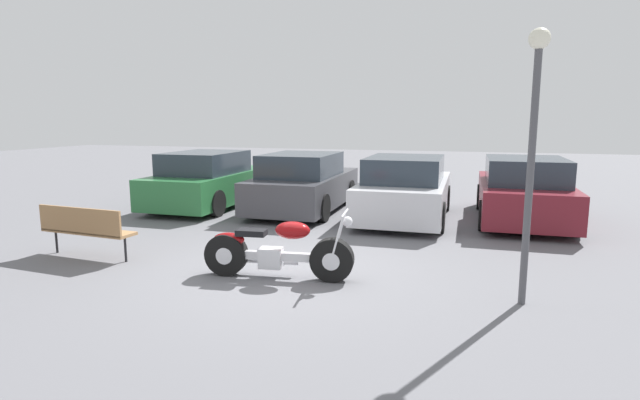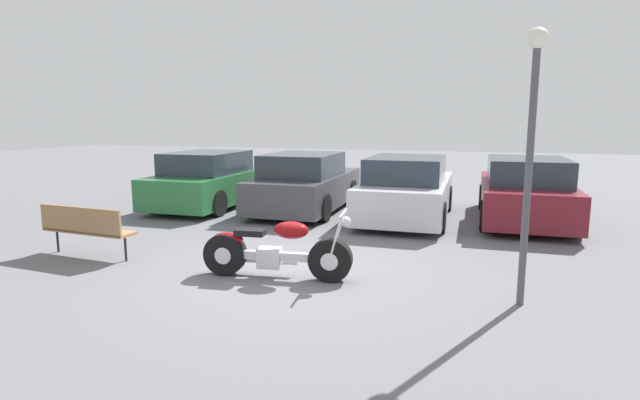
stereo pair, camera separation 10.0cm
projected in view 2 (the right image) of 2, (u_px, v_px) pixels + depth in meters
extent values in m
plane|color=slate|center=(288.00, 271.00, 7.75)|extent=(60.00, 60.00, 0.00)
cylinder|color=black|center=(330.00, 260.00, 7.23)|extent=(0.65, 0.27, 0.64)
cylinder|color=silver|center=(330.00, 260.00, 7.23)|extent=(0.28, 0.25, 0.25)
cylinder|color=black|center=(225.00, 254.00, 7.54)|extent=(0.65, 0.27, 0.64)
cylinder|color=silver|center=(225.00, 254.00, 7.54)|extent=(0.28, 0.25, 0.25)
cube|color=silver|center=(277.00, 256.00, 7.38)|extent=(1.24, 0.24, 0.12)
cube|color=silver|center=(269.00, 258.00, 7.40)|extent=(0.36, 0.27, 0.30)
ellipsoid|color=maroon|center=(291.00, 230.00, 7.27)|extent=(0.55, 0.36, 0.26)
cube|color=black|center=(250.00, 232.00, 7.40)|extent=(0.46, 0.28, 0.09)
ellipsoid|color=maroon|center=(228.00, 239.00, 7.49)|extent=(0.50, 0.25, 0.20)
cylinder|color=silver|center=(336.00, 238.00, 7.07)|extent=(0.22, 0.06, 0.71)
cylinder|color=silver|center=(338.00, 235.00, 7.24)|extent=(0.22, 0.06, 0.71)
cylinder|color=silver|center=(343.00, 213.00, 7.08)|extent=(0.10, 0.62, 0.03)
sphere|color=silver|center=(346.00, 222.00, 7.09)|extent=(0.15, 0.15, 0.15)
cylinder|color=silver|center=(258.00, 260.00, 7.60)|extent=(1.24, 0.21, 0.08)
cube|color=#286B38|center=(212.00, 186.00, 13.47)|extent=(1.87, 4.25, 0.77)
cube|color=#28333D|center=(207.00, 162.00, 13.12)|extent=(1.64, 2.21, 0.56)
cylinder|color=black|center=(209.00, 186.00, 15.00)|extent=(0.20, 0.65, 0.65)
cylinder|color=black|center=(262.00, 189.00, 14.49)|extent=(0.20, 0.65, 0.65)
cylinder|color=black|center=(155.00, 200.00, 12.52)|extent=(0.20, 0.65, 0.65)
cylinder|color=black|center=(218.00, 203.00, 12.01)|extent=(0.20, 0.65, 0.65)
cube|color=#3D3D42|center=(306.00, 189.00, 12.84)|extent=(1.87, 4.25, 0.77)
cube|color=#28333D|center=(303.00, 165.00, 12.50)|extent=(1.64, 2.21, 0.56)
cylinder|color=black|center=(292.00, 189.00, 14.38)|extent=(0.20, 0.65, 0.65)
cylinder|color=black|center=(351.00, 192.00, 13.87)|extent=(0.20, 0.65, 0.65)
cylinder|color=black|center=(254.00, 204.00, 11.89)|extent=(0.20, 0.65, 0.65)
cylinder|color=black|center=(324.00, 208.00, 11.38)|extent=(0.20, 0.65, 0.65)
cube|color=#BCBCC1|center=(407.00, 196.00, 11.76)|extent=(1.87, 4.25, 0.77)
cube|color=#28333D|center=(406.00, 169.00, 11.41)|extent=(1.64, 2.21, 0.56)
cylinder|color=black|center=(380.00, 195.00, 13.29)|extent=(0.20, 0.65, 0.65)
cylinder|color=black|center=(447.00, 198.00, 12.78)|extent=(0.20, 0.65, 0.65)
cylinder|color=black|center=(358.00, 213.00, 10.81)|extent=(0.20, 0.65, 0.65)
cylinder|color=black|center=(441.00, 217.00, 10.30)|extent=(0.20, 0.65, 0.65)
cube|color=maroon|center=(525.00, 198.00, 11.41)|extent=(1.87, 4.25, 0.77)
cube|color=#28333D|center=(528.00, 171.00, 11.06)|extent=(1.64, 2.21, 0.56)
cylinder|color=black|center=(483.00, 197.00, 12.94)|extent=(0.20, 0.65, 0.65)
cylinder|color=black|center=(557.00, 200.00, 12.43)|extent=(0.20, 0.65, 0.65)
cylinder|color=black|center=(485.00, 216.00, 10.46)|extent=(0.20, 0.65, 0.65)
cylinder|color=black|center=(577.00, 221.00, 9.95)|extent=(0.20, 0.65, 0.65)
cube|color=#997047|center=(89.00, 231.00, 8.51)|extent=(1.77, 0.55, 0.05)
cube|color=#997047|center=(80.00, 220.00, 8.31)|extent=(1.74, 0.19, 0.44)
cylinder|color=black|center=(58.00, 240.00, 8.83)|extent=(0.04, 0.04, 0.45)
cylinder|color=black|center=(125.00, 248.00, 8.26)|extent=(0.04, 0.04, 0.45)
cylinder|color=#4C4C51|center=(528.00, 181.00, 6.10)|extent=(0.09, 0.09, 3.18)
sphere|color=white|center=(538.00, 38.00, 5.83)|extent=(0.25, 0.25, 0.25)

